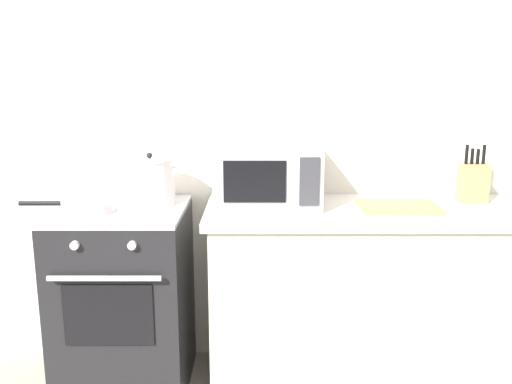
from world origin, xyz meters
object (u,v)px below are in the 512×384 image
(stove, at_px, (127,299))
(stock_pot, at_px, (152,182))
(knife_block, at_px, (475,182))
(frying_pan, at_px, (90,205))
(microwave, at_px, (269,174))
(cutting_board, at_px, (400,207))

(stove, height_order, stock_pot, stock_pot)
(stove, xyz_separation_m, knife_block, (1.71, 0.14, 0.56))
(frying_pan, distance_m, microwave, 0.85)
(stock_pot, xyz_separation_m, microwave, (0.56, 0.00, 0.04))
(stove, bearing_deg, frying_pan, -164.40)
(frying_pan, bearing_deg, cutting_board, 1.59)
(microwave, bearing_deg, frying_pan, -171.91)
(stock_pot, relative_size, frying_pan, 0.71)
(stove, distance_m, stock_pot, 0.59)
(stove, distance_m, frying_pan, 0.51)
(cutting_board, bearing_deg, knife_block, 19.31)
(microwave, relative_size, knife_block, 1.75)
(frying_pan, height_order, cutting_board, frying_pan)
(stock_pot, bearing_deg, stove, -149.01)
(stove, bearing_deg, cutting_board, 0.05)
(frying_pan, relative_size, cutting_board, 1.25)
(stove, height_order, knife_block, knife_block)
(frying_pan, bearing_deg, stock_pot, 23.46)
(stock_pot, bearing_deg, knife_block, 2.28)
(stove, bearing_deg, stock_pot, 30.99)
(stock_pot, relative_size, microwave, 0.64)
(stove, distance_m, cutting_board, 1.39)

